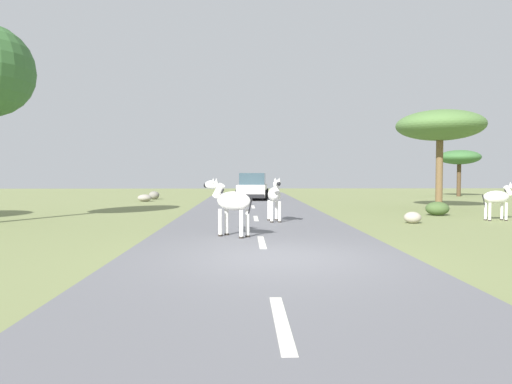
% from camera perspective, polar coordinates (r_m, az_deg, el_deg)
% --- Properties ---
extents(ground_plane, '(90.00, 90.00, 0.00)m').
position_cam_1_polar(ground_plane, '(9.27, 2.79, -8.48)').
color(ground_plane, olive).
extents(road, '(6.00, 64.00, 0.05)m').
position_cam_1_polar(road, '(9.25, 1.19, -8.34)').
color(road, slate).
rests_on(road, ground_plane).
extents(lane_markings, '(0.16, 56.00, 0.01)m').
position_cam_1_polar(lane_markings, '(8.26, 1.51, -9.43)').
color(lane_markings, silver).
rests_on(lane_markings, road).
extents(zebra_0, '(0.52, 1.65, 1.56)m').
position_cam_1_polar(zebra_0, '(15.94, 2.35, -0.42)').
color(zebra_0, silver).
rests_on(zebra_0, road).
extents(zebra_1, '(1.52, 0.48, 1.43)m').
position_cam_1_polar(zebra_1, '(19.06, 28.13, -0.62)').
color(zebra_1, silver).
rests_on(zebra_1, ground_plane).
extents(zebra_2, '(1.45, 1.17, 1.57)m').
position_cam_1_polar(zebra_2, '(12.19, -3.16, -1.23)').
color(zebra_2, silver).
rests_on(zebra_2, road).
extents(car_0, '(2.28, 4.46, 1.74)m').
position_cam_1_polar(car_0, '(30.23, -0.43, 0.61)').
color(car_0, white).
rests_on(car_0, road).
extents(tree_0, '(4.15, 4.15, 4.81)m').
position_cam_1_polar(tree_0, '(23.94, 22.10, 7.67)').
color(tree_0, brown).
rests_on(tree_0, ground_plane).
extents(tree_1, '(3.14, 3.14, 3.57)m').
position_cam_1_polar(tree_1, '(38.40, 24.16, 3.95)').
color(tree_1, '#4C3823').
rests_on(tree_1, ground_plane).
extents(bush_0, '(0.96, 0.86, 0.58)m').
position_cam_1_polar(bush_0, '(20.39, 21.81, -1.94)').
color(bush_0, '#425B2D').
rests_on(bush_0, ground_plane).
extents(rock_0, '(0.71, 0.71, 0.55)m').
position_cam_1_polar(rock_0, '(31.70, -12.68, -0.41)').
color(rock_0, gray).
rests_on(rock_0, ground_plane).
extents(rock_1, '(0.59, 0.53, 0.41)m').
position_cam_1_polar(rock_1, '(16.83, 19.06, -3.05)').
color(rock_1, '#A89E8C').
rests_on(rock_1, ground_plane).
extents(rock_2, '(0.88, 0.72, 0.45)m').
position_cam_1_polar(rock_2, '(29.37, -13.80, -0.73)').
color(rock_2, gray).
rests_on(rock_2, ground_plane).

